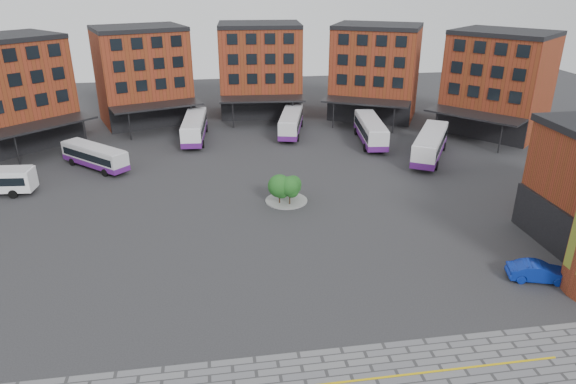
{
  "coord_description": "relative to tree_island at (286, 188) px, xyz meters",
  "views": [
    {
      "loc": [
        -5.36,
        -36.37,
        22.15
      ],
      "look_at": [
        1.11,
        5.17,
        4.0
      ],
      "focal_mm": 32.0,
      "sensor_mm": 36.0,
      "label": 1
    }
  ],
  "objects": [
    {
      "name": "ground",
      "position": [
        -1.89,
        -11.51,
        -1.74
      ],
      "size": [
        160.0,
        160.0,
        0.0
      ],
      "primitive_type": "plane",
      "color": "#28282B",
      "rests_on": "ground"
    },
    {
      "name": "yellow_line",
      "position": [
        0.11,
        -25.51,
        -1.71
      ],
      "size": [
        26.0,
        0.15,
        0.02
      ],
      "primitive_type": "cube",
      "color": "gold",
      "rests_on": "paving_zone"
    },
    {
      "name": "main_building",
      "position": [
        -6.67,
        26.74,
        5.48
      ],
      "size": [
        94.14,
        42.48,
        14.6
      ],
      "color": "maroon",
      "rests_on": "ground"
    },
    {
      "name": "tree_island",
      "position": [
        0.0,
        0.0,
        0.0
      ],
      "size": [
        4.4,
        4.4,
        3.2
      ],
      "color": "gray",
      "rests_on": "ground"
    },
    {
      "name": "bus_b",
      "position": [
        -21.36,
        13.73,
        -0.21
      ],
      "size": [
        8.87,
        8.64,
        2.83
      ],
      "rotation": [
        0.0,
        0.0,
        0.81
      ],
      "color": "silver",
      "rests_on": "ground"
    },
    {
      "name": "bus_c",
      "position": [
        -9.53,
        23.51,
        0.07
      ],
      "size": [
        3.64,
        12.05,
        3.35
      ],
      "rotation": [
        0.0,
        0.0,
        -0.07
      ],
      "color": "white",
      "rests_on": "ground"
    },
    {
      "name": "bus_d",
      "position": [
        4.46,
        24.4,
        0.01
      ],
      "size": [
        5.43,
        11.81,
        3.24
      ],
      "rotation": [
        0.0,
        0.0,
        -0.25
      ],
      "color": "silver",
      "rests_on": "ground"
    },
    {
      "name": "bus_e",
      "position": [
        14.68,
        18.37,
        0.07
      ],
      "size": [
        4.1,
        12.1,
        3.34
      ],
      "rotation": [
        0.0,
        0.0,
        -0.12
      ],
      "color": "silver",
      "rests_on": "ground"
    },
    {
      "name": "bus_f",
      "position": [
        20.2,
        10.81,
        0.16
      ],
      "size": [
        8.88,
        12.15,
        3.51
      ],
      "rotation": [
        0.0,
        0.0,
        -0.54
      ],
      "color": "white",
      "rests_on": "ground"
    },
    {
      "name": "blue_car",
      "position": [
        17.14,
        -17.3,
        -0.99
      ],
      "size": [
        4.86,
        2.82,
        1.51
      ],
      "primitive_type": "imported",
      "rotation": [
        0.0,
        0.0,
        1.29
      ],
      "color": "#0B2596",
      "rests_on": "ground"
    }
  ]
}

